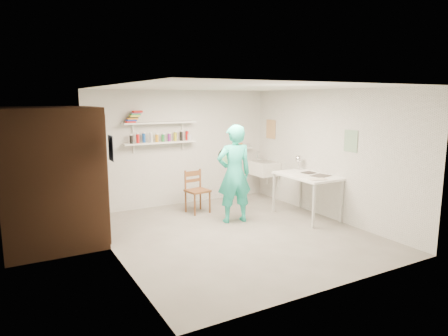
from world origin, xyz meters
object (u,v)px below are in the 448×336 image
belfast_sink (264,168)px  wall_clock (226,156)px  wooden_chair (198,191)px  man (234,174)px  desk_lamp (299,159)px  work_table (306,196)px

belfast_sink → wall_clock: wall_clock is taller
belfast_sink → wooden_chair: bearing=-171.4°
belfast_sink → man: 1.83m
belfast_sink → desk_lamp: 1.12m
man → desk_lamp: bearing=-168.0°
belfast_sink → wall_clock: bearing=-148.5°
wall_clock → belfast_sink: bearing=41.2°
belfast_sink → wooden_chair: (-1.77, -0.27, -0.26)m
wooden_chair → man: bearing=-77.1°
belfast_sink → wooden_chair: 1.80m
desk_lamp → man: bearing=-177.7°
belfast_sink → desk_lamp: desk_lamp is taller
man → wooden_chair: 1.02m
wooden_chair → work_table: wooden_chair is taller
wooden_chair → desk_lamp: (1.86, -0.79, 0.60)m
wall_clock → work_table: 1.70m
belfast_sink → wall_clock: size_ratio=1.88×
man → work_table: size_ratio=1.44×
work_table → desk_lamp: (0.20, 0.49, 0.63)m
work_table → desk_lamp: size_ratio=8.00×
belfast_sink → man: bearing=-142.1°
wooden_chair → work_table: 2.10m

